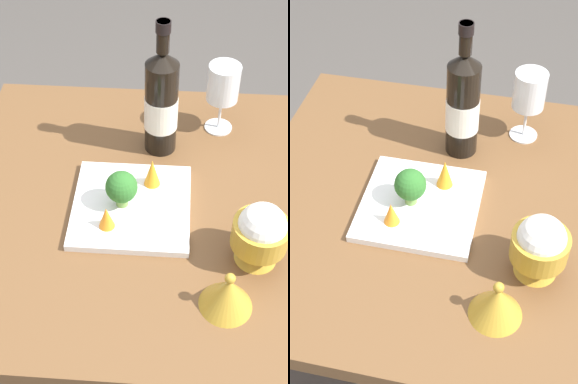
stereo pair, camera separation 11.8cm
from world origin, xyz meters
The scene contains 10 objects.
ground_plane centered at (0.00, 0.00, 0.00)m, with size 8.00×8.00×0.00m, color #4C4742.
dining_table centered at (0.00, 0.00, 0.65)m, with size 0.83×0.83×0.74m.
wine_bottle centered at (-0.18, 0.03, 0.87)m, with size 0.08×0.08×0.33m.
wine_glass centered at (-0.27, 0.17, 0.87)m, with size 0.08×0.08×0.18m.
rice_bowl centered at (0.14, 0.23, 0.82)m, with size 0.11×0.11×0.14m.
rice_bowl_lid centered at (0.25, 0.17, 0.78)m, with size 0.10×0.10×0.09m.
serving_plate centered at (0.02, -0.03, 0.75)m, with size 0.25×0.25×0.02m.
broccoli_floret centered at (0.03, -0.04, 0.81)m, with size 0.07×0.07×0.09m.
carrot_garnish_left centered at (-0.04, 0.01, 0.79)m, with size 0.04×0.04×0.07m.
carrot_garnish_right centered at (0.09, -0.07, 0.79)m, with size 0.03×0.03×0.05m.
Camera 2 is at (0.81, 0.18, 1.63)m, focal length 51.80 mm.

